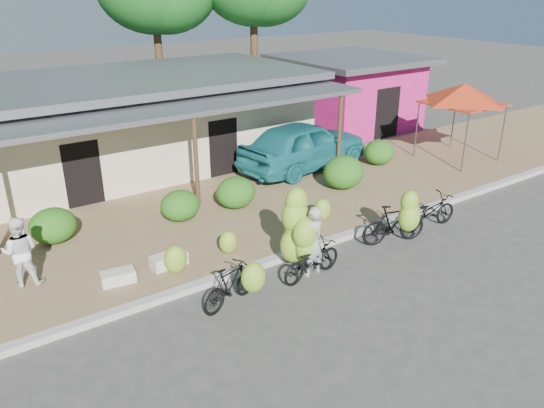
# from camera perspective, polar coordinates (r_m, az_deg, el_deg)

# --- Properties ---
(ground) EXTENTS (100.00, 100.00, 0.00)m
(ground) POSITION_cam_1_polar(r_m,az_deg,el_deg) (11.83, 6.06, -10.10)
(ground) COLOR #3F3D3B
(ground) RESTS_ON ground
(sidewalk) EXTENTS (60.00, 6.00, 0.12)m
(sidewalk) POSITION_cam_1_polar(r_m,az_deg,el_deg) (15.44, -6.01, -1.57)
(sidewalk) COLOR olive
(sidewalk) RESTS_ON ground
(curb) EXTENTS (60.00, 0.25, 0.15)m
(curb) POSITION_cam_1_polar(r_m,az_deg,el_deg) (13.14, 0.40, -5.97)
(curb) COLOR #A8A399
(curb) RESTS_ON ground
(shop_main) EXTENTS (13.00, 8.50, 3.35)m
(shop_main) POSITION_cam_1_polar(r_m,az_deg,el_deg) (20.06, -14.57, 8.61)
(shop_main) COLOR beige
(shop_main) RESTS_ON ground
(shop_pink) EXTENTS (6.00, 6.00, 3.25)m
(shop_pink) POSITION_cam_1_polar(r_m,az_deg,el_deg) (25.58, 8.31, 11.94)
(shop_pink) COLOR #D52077
(shop_pink) RESTS_ON ground
(hedge_1) EXTENTS (1.19, 1.07, 0.93)m
(hedge_1) POSITION_cam_1_polar(r_m,az_deg,el_deg) (14.80, -22.50, -2.17)
(hedge_1) COLOR #184E12
(hedge_1) RESTS_ON sidewalk
(hedge_2) EXTENTS (1.13, 1.02, 0.88)m
(hedge_2) POSITION_cam_1_polar(r_m,az_deg,el_deg) (15.19, -9.86, -0.16)
(hedge_2) COLOR #184E12
(hedge_2) RESTS_ON sidewalk
(hedge_3) EXTENTS (1.21, 1.09, 0.94)m
(hedge_3) POSITION_cam_1_polar(r_m,az_deg,el_deg) (15.84, -3.92, 1.25)
(hedge_3) COLOR #184E12
(hedge_3) RESTS_ON sidewalk
(hedge_4) EXTENTS (1.38, 1.24, 1.08)m
(hedge_4) POSITION_cam_1_polar(r_m,az_deg,el_deg) (17.45, 7.71, 3.40)
(hedge_4) COLOR #184E12
(hedge_4) RESTS_ON sidewalk
(hedge_5) EXTENTS (1.17, 1.05, 0.91)m
(hedge_5) POSITION_cam_1_polar(r_m,az_deg,el_deg) (20.05, 11.45, 5.47)
(hedge_5) COLOR #184E12
(hedge_5) RESTS_ON sidewalk
(red_canopy) EXTENTS (3.50, 3.50, 2.86)m
(red_canopy) POSITION_cam_1_polar(r_m,az_deg,el_deg) (21.05, 19.97, 11.12)
(red_canopy) COLOR #59595E
(red_canopy) RESTS_ON sidewalk
(bike_left) EXTENTS (1.65, 1.29, 1.24)m
(bike_left) POSITION_cam_1_polar(r_m,az_deg,el_deg) (11.25, -4.06, -8.55)
(bike_left) COLOR black
(bike_left) RESTS_ON ground
(bike_center) EXTENTS (1.76, 1.23, 2.08)m
(bike_center) POSITION_cam_1_polar(r_m,az_deg,el_deg) (12.36, 3.36, -4.00)
(bike_center) COLOR black
(bike_center) RESTS_ON ground
(bike_right) EXTENTS (1.90, 1.38, 1.70)m
(bike_right) POSITION_cam_1_polar(r_m,az_deg,el_deg) (14.06, 13.34, -1.79)
(bike_right) COLOR black
(bike_right) RESTS_ON ground
(bike_far_right) EXTENTS (1.89, 0.81, 0.97)m
(bike_far_right) POSITION_cam_1_polar(r_m,az_deg,el_deg) (15.38, 16.57, -0.81)
(bike_far_right) COLOR black
(bike_far_right) RESTS_ON ground
(loose_banana_a) EXTENTS (0.55, 0.47, 0.68)m
(loose_banana_a) POSITION_cam_1_polar(r_m,az_deg,el_deg) (12.54, -10.34, -5.85)
(loose_banana_a) COLOR #91C130
(loose_banana_a) RESTS_ON sidewalk
(loose_banana_b) EXTENTS (0.47, 0.40, 0.59)m
(loose_banana_b) POSITION_cam_1_polar(r_m,az_deg,el_deg) (13.26, -4.73, -4.11)
(loose_banana_b) COLOR #91C130
(loose_banana_b) RESTS_ON sidewalk
(loose_banana_c) EXTENTS (0.52, 0.44, 0.65)m
(loose_banana_c) POSITION_cam_1_polar(r_m,az_deg,el_deg) (15.05, 5.44, -0.61)
(loose_banana_c) COLOR #91C130
(loose_banana_c) RESTS_ON sidewalk
(sack_near) EXTENTS (0.87, 0.43, 0.30)m
(sack_near) POSITION_cam_1_polar(r_m,az_deg,el_deg) (12.94, -11.03, -5.94)
(sack_near) COLOR beige
(sack_near) RESTS_ON sidewalk
(sack_far) EXTENTS (0.80, 0.48, 0.28)m
(sack_far) POSITION_cam_1_polar(r_m,az_deg,el_deg) (12.53, -16.22, -7.54)
(sack_far) COLOR beige
(sack_far) RESTS_ON sidewalk
(vendor) EXTENTS (0.68, 0.49, 1.73)m
(vendor) POSITION_cam_1_polar(r_m,az_deg,el_deg) (12.29, 4.40, -4.03)
(vendor) COLOR #989898
(vendor) RESTS_ON ground
(bystander) EXTENTS (0.97, 0.88, 1.63)m
(bystander) POSITION_cam_1_polar(r_m,az_deg,el_deg) (12.91, -25.46, -4.65)
(bystander) COLOR white
(bystander) RESTS_ON sidewalk
(teal_van) EXTENTS (5.40, 2.80, 1.75)m
(teal_van) POSITION_cam_1_polar(r_m,az_deg,el_deg) (19.13, 3.42, 6.37)
(teal_van) COLOR #1A6D75
(teal_van) RESTS_ON sidewalk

